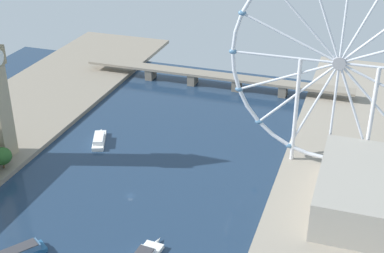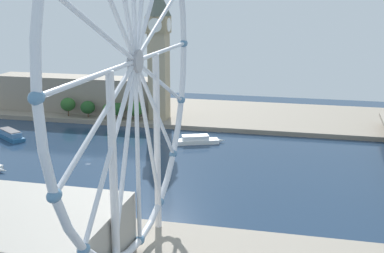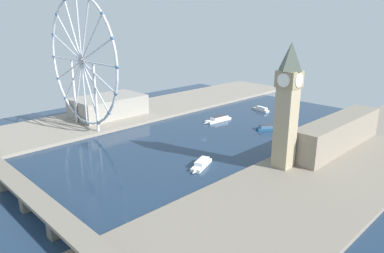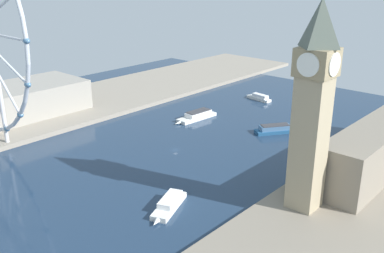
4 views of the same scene
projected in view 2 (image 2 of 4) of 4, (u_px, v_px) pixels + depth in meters
name	position (u px, v px, depth m)	size (l,w,h in m)	color
ground_plane	(88.00, 160.00, 294.50)	(409.62, 409.62, 0.00)	#1E334C
riverbank_left	(154.00, 111.00, 407.08)	(90.00, 520.00, 3.00)	gray
clock_tower	(159.00, 52.00, 365.74)	(15.30, 15.30, 89.32)	tan
parliament_block	(76.00, 94.00, 398.58)	(22.00, 119.05, 25.52)	gray
tree_row_embankment	(105.00, 108.00, 374.98)	(12.08, 61.85, 13.34)	#513823
ferris_wheel	(135.00, 63.00, 168.13)	(126.36, 3.20, 127.52)	silver
tour_boat_2	(198.00, 140.00, 325.10)	(16.51, 29.46, 5.18)	white
tour_boat_3	(9.00, 135.00, 336.65)	(23.92, 31.17, 5.60)	#235684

